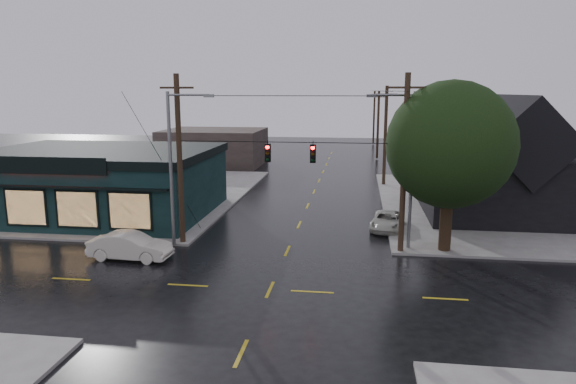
# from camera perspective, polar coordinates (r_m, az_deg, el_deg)

# --- Properties ---
(ground_plane) EXTENTS (160.00, 160.00, 0.00)m
(ground_plane) POSITION_cam_1_polar(r_m,az_deg,el_deg) (24.54, -2.03, -10.79)
(ground_plane) COLOR black
(sidewalk_nw) EXTENTS (28.00, 28.00, 0.15)m
(sidewalk_nw) POSITION_cam_1_polar(r_m,az_deg,el_deg) (49.55, -21.23, -0.16)
(sidewalk_nw) COLOR slate
(sidewalk_nw) RESTS_ON ground
(sidewalk_ne) EXTENTS (28.00, 28.00, 0.15)m
(sidewalk_ne) POSITION_cam_1_polar(r_m,az_deg,el_deg) (46.26, 27.96, -1.48)
(sidewalk_ne) COLOR slate
(sidewalk_ne) RESTS_ON ground
(pizza_shop) EXTENTS (16.30, 12.34, 4.90)m
(pizza_shop) POSITION_cam_1_polar(r_m,az_deg,el_deg) (40.65, -20.08, 1.14)
(pizza_shop) COLOR black
(pizza_shop) RESTS_ON ground
(ne_building) EXTENTS (12.60, 11.60, 8.75)m
(ne_building) POSITION_cam_1_polar(r_m,az_deg,el_deg) (41.20, 23.39, 3.72)
(ne_building) COLOR black
(ne_building) RESTS_ON ground
(corner_tree) EXTENTS (7.14, 7.14, 9.66)m
(corner_tree) POSITION_cam_1_polar(r_m,az_deg,el_deg) (30.00, 17.60, 5.00)
(corner_tree) COLOR black
(corner_tree) RESTS_ON ground
(utility_pole_nw) EXTENTS (2.00, 0.32, 10.15)m
(utility_pole_nw) POSITION_cam_1_polar(r_m,az_deg,el_deg) (32.08, -11.58, -5.67)
(utility_pole_nw) COLOR #2E2114
(utility_pole_nw) RESTS_ON ground
(utility_pole_ne) EXTENTS (2.00, 0.32, 10.15)m
(utility_pole_ne) POSITION_cam_1_polar(r_m,az_deg,el_deg) (30.44, 12.36, -6.63)
(utility_pole_ne) COLOR #2E2114
(utility_pole_ne) RESTS_ON ground
(utility_pole_far_a) EXTENTS (2.00, 0.32, 9.65)m
(utility_pole_far_a) POSITION_cam_1_polar(r_m,az_deg,el_deg) (51.31, 10.56, 0.70)
(utility_pole_far_a) COLOR #2E2114
(utility_pole_far_a) RESTS_ON ground
(utility_pole_far_b) EXTENTS (2.00, 0.32, 9.15)m
(utility_pole_far_b) POSITION_cam_1_polar(r_m,az_deg,el_deg) (71.05, 9.84, 3.62)
(utility_pole_far_b) COLOR #2E2114
(utility_pole_far_b) RESTS_ON ground
(utility_pole_far_c) EXTENTS (2.00, 0.32, 9.15)m
(utility_pole_far_c) POSITION_cam_1_polar(r_m,az_deg,el_deg) (90.91, 9.44, 5.26)
(utility_pole_far_c) COLOR #2E2114
(utility_pole_far_c) RESTS_ON ground
(span_signal_assembly) EXTENTS (13.00, 0.48, 1.23)m
(span_signal_assembly) POSITION_cam_1_polar(r_m,az_deg,el_deg) (29.37, 0.25, 4.39)
(span_signal_assembly) COLOR black
(span_signal_assembly) RESTS_ON ground
(streetlight_nw) EXTENTS (5.40, 0.30, 9.15)m
(streetlight_nw) POSITION_cam_1_polar(r_m,az_deg,el_deg) (31.55, -12.52, -6.00)
(streetlight_nw) COLOR slate
(streetlight_nw) RESTS_ON ground
(streetlight_ne) EXTENTS (5.40, 0.30, 9.15)m
(streetlight_ne) POSITION_cam_1_polar(r_m,az_deg,el_deg) (31.15, 13.18, -6.25)
(streetlight_ne) COLOR slate
(streetlight_ne) RESTS_ON ground
(bg_building_west) EXTENTS (12.00, 10.00, 4.40)m
(bg_building_west) POSITION_cam_1_polar(r_m,az_deg,el_deg) (65.31, -8.20, 4.96)
(bg_building_west) COLOR #332825
(bg_building_west) RESTS_ON ground
(bg_building_east) EXTENTS (14.00, 12.00, 5.60)m
(bg_building_east) POSITION_cam_1_polar(r_m,az_deg,el_deg) (68.78, 17.97, 5.34)
(bg_building_east) COLOR #28282D
(bg_building_east) RESTS_ON ground
(sedan_cream) EXTENTS (4.62, 1.78, 1.50)m
(sedan_cream) POSITION_cam_1_polar(r_m,az_deg,el_deg) (29.77, -17.14, -5.77)
(sedan_cream) COLOR silver
(sedan_cream) RESTS_ON ground
(suv_silver) EXTENTS (2.61, 4.53, 1.19)m
(suv_silver) POSITION_cam_1_polar(r_m,az_deg,el_deg) (35.11, 10.96, -3.17)
(suv_silver) COLOR beige
(suv_silver) RESTS_ON ground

